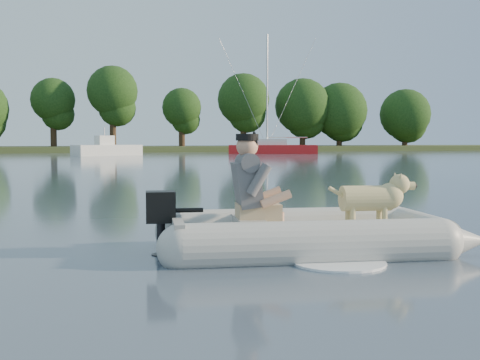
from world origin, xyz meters
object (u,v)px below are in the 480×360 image
object	(u,v)px
sailboat	(271,148)
dinghy	(312,197)
motorboat	(107,142)
man	(249,181)
dog	(366,203)

from	to	relation	value
sailboat	dinghy	bearing A→B (deg)	-92.88
motorboat	man	bearing A→B (deg)	-113.96
man	sailboat	xyz separation A→B (m)	(17.42, 46.82, -0.33)
dog	sailboat	distance (m)	49.68
dog	sailboat	world-z (taller)	sailboat
man	sailboat	distance (m)	49.96
dog	motorboat	distance (m)	44.98
man	sailboat	size ratio (longest dim) A/B	0.10
dog	motorboat	bearing A→B (deg)	97.61
motorboat	dinghy	bearing A→B (deg)	-113.01
motorboat	sailboat	distance (m)	15.58
motorboat	sailboat	size ratio (longest dim) A/B	0.51
man	motorboat	distance (m)	44.81
sailboat	man	bearing A→B (deg)	-93.73
dog	dinghy	bearing A→B (deg)	-175.43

